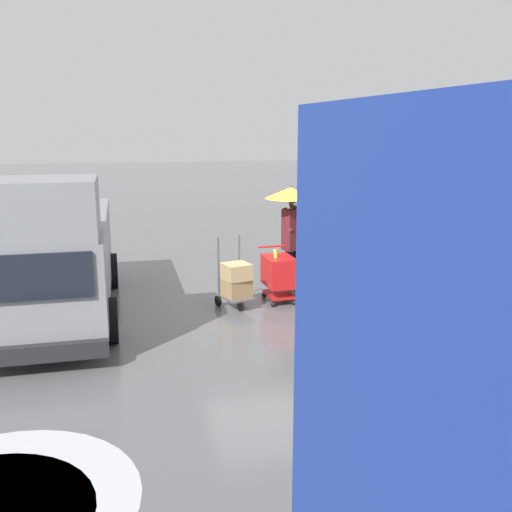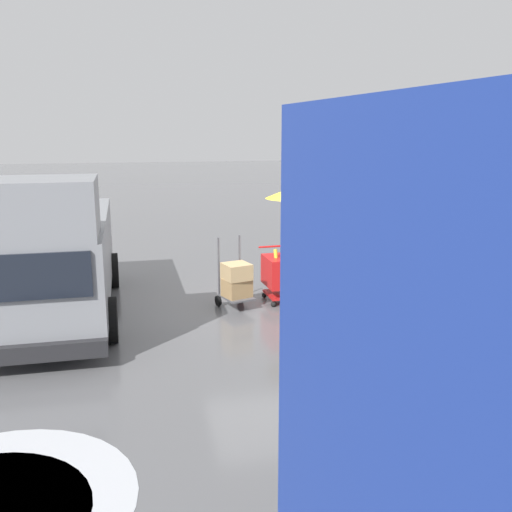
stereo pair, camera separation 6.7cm
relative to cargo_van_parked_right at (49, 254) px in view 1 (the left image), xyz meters
name	(u,v)px [view 1 (the left image)]	position (x,y,z in m)	size (l,w,h in m)	color
ground_plane	(274,305)	(-3.97, -0.01, -1.18)	(90.00, 90.00, 0.00)	#5B5B5E
slush_patch_under_van	(363,293)	(-5.93, -0.37, -1.18)	(2.37, 2.37, 0.01)	#999BA0
cargo_van_parked_right	(49,254)	(0.00, 0.00, 0.00)	(2.29, 5.38, 2.60)	gray
shopping_cart_vendor	(279,273)	(-4.12, -0.20, -0.61)	(0.60, 0.85, 1.04)	red
hand_dolly_boxes	(236,281)	(-3.24, 0.04, -0.66)	(0.70, 0.82, 1.32)	#515156
pedestrian_pink_side	(292,213)	(-4.59, -1.03, 0.41)	(1.04, 1.04, 2.15)	black
pedestrian_black_side	(323,221)	(-4.93, -0.04, 0.39)	(1.04, 1.04, 2.15)	black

